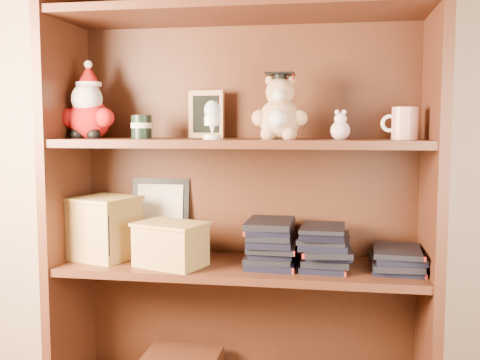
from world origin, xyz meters
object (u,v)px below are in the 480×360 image
Objects in this scene: bookcase at (242,191)px; treats_box at (105,227)px; teacher_mug at (404,123)px; grad_teddy_bear at (280,113)px.

bookcase is 6.72× the size of treats_box.
teacher_mug is (0.50, -0.05, 0.22)m from bookcase.
grad_teddy_bear is at bearing -23.99° from bookcase.
bookcase is at bearing 156.01° from grad_teddy_bear.
grad_teddy_bear is 0.37m from teacher_mug.
treats_box is (-0.95, -0.00, -0.34)m from teacher_mug.
bookcase is 0.29m from grad_teddy_bear.
bookcase is 0.47m from treats_box.
grad_teddy_bear is at bearing -179.02° from teacher_mug.
grad_teddy_bear is at bearing -0.54° from treats_box.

